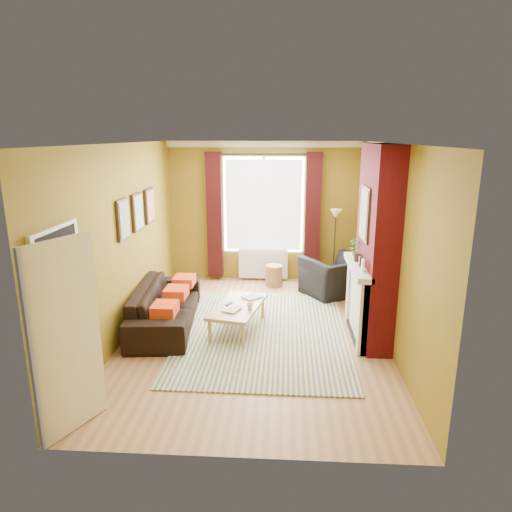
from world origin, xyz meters
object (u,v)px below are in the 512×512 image
object	(u,v)px
sofa	(166,305)
coffee_table	(238,308)
floor_lamp	(335,226)
wicker_stool	(274,276)
armchair	(336,276)

from	to	relation	value
sofa	coffee_table	world-z (taller)	sofa
sofa	floor_lamp	world-z (taller)	floor_lamp
sofa	wicker_stool	size ratio (longest dim) A/B	5.00
sofa	floor_lamp	xyz separation A→B (m)	(2.83, 2.15, 0.88)
sofa	coffee_table	bearing A→B (deg)	-101.73
armchair	floor_lamp	size ratio (longest dim) A/B	0.72
sofa	floor_lamp	bearing A→B (deg)	-57.80
sofa	wicker_stool	bearing A→B (deg)	-43.97
armchair	wicker_stool	distance (m)	1.25
sofa	floor_lamp	distance (m)	3.66
wicker_stool	floor_lamp	world-z (taller)	floor_lamp
armchair	coffee_table	xyz separation A→B (m)	(-1.66, -1.74, 0.01)
sofa	floor_lamp	size ratio (longest dim) A/B	1.45
sofa	wicker_stool	world-z (taller)	sofa
armchair	wicker_stool	xyz separation A→B (m)	(-1.16, 0.44, -0.15)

